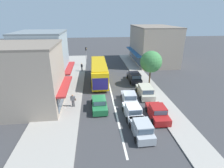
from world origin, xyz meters
name	(u,v)px	position (x,y,z in m)	size (l,w,h in m)	color
ground_plane	(113,102)	(0.00, 0.00, 0.00)	(140.00, 140.00, 0.00)	#353538
lane_centre_line	(110,90)	(0.00, 4.00, 0.00)	(0.20, 28.00, 0.01)	silver
sidewalk_left	(67,86)	(-6.80, 6.00, 0.07)	(5.20, 44.00, 0.14)	gray
kerb_right	(146,83)	(6.20, 6.00, 0.06)	(2.80, 44.00, 0.12)	gray
shopfront_corner_near	(27,78)	(-10.18, -0.34, 3.89)	(8.56, 7.22, 7.78)	gray
shopfront_mid_block	(44,59)	(-10.18, 7.41, 4.20)	(7.83, 7.77, 8.42)	#84939E
building_right_far	(153,45)	(11.48, 19.43, 4.17)	(9.37, 13.13, 8.35)	gray
city_bus	(99,71)	(-1.57, 8.01, 1.88)	(2.78, 10.87, 3.23)	yellow
sedan_behind_bus_mid	(99,104)	(-1.92, -1.57, 0.66)	(1.99, 4.25, 1.47)	#1E6638
hatchback_adjacent_lane_trail	(142,129)	(1.89, -7.05, 0.71)	(1.90, 3.74, 1.54)	#9EA3A8
sedan_queue_gap_filler	(129,98)	(2.01, -0.53, 0.66)	(2.01, 4.26, 1.47)	#9EA3A8
hatchback_adjacent_lane_lead	(133,111)	(1.72, -3.81, 0.71)	(1.92, 3.76, 1.54)	silver
parked_sedan_kerb_front	(157,112)	(4.42, -4.27, 0.66)	(2.02, 4.26, 1.47)	maroon
parked_wagon_kerb_second	(145,91)	(4.62, 1.29, 0.75)	(2.05, 4.56, 1.58)	#B7B29E
parked_wagon_kerb_third	(134,77)	(4.41, 7.19, 0.75)	(1.95, 4.51, 1.58)	black
traffic_light_downstreet	(86,53)	(-4.01, 17.74, 2.85)	(0.33, 0.24, 4.20)	gray
street_tree_right	(151,62)	(6.39, 5.00, 3.96)	(3.35, 3.35, 5.65)	brown
pedestrian_with_handbag_near	(73,100)	(-5.08, -0.98, 1.07)	(0.65, 0.28, 1.63)	#333338
pedestrian_browsing_midblock	(82,67)	(-4.81, 13.60, 1.07)	(0.38, 0.50, 1.63)	#333338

